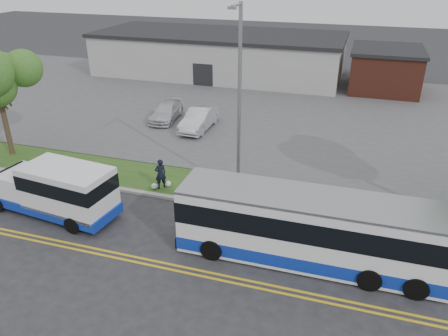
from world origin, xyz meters
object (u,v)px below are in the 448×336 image
(pedestrian, at_px, (160,174))
(parked_car_b, at_px, (166,112))
(streetlight_near, at_px, (239,98))
(transit_bus, at_px, (308,229))
(shuttle_bus, at_px, (58,189))
(parked_car_a, at_px, (199,119))

(pedestrian, distance_m, parked_car_b, 10.99)
(streetlight_near, bearing_deg, transit_bus, -46.85)
(streetlight_near, xyz_separation_m, pedestrian, (-4.05, -0.83, -4.29))
(shuttle_bus, height_order, pedestrian, shuttle_bus)
(pedestrian, distance_m, parked_car_a, 9.10)
(streetlight_near, xyz_separation_m, transit_bus, (4.24, -4.53, -3.74))
(streetlight_near, distance_m, pedestrian, 5.96)
(transit_bus, bearing_deg, parked_car_b, 131.84)
(shuttle_bus, xyz_separation_m, transit_bus, (11.86, 0.07, 0.10))
(shuttle_bus, relative_size, parked_car_a, 1.55)
(pedestrian, relative_size, parked_car_b, 0.39)
(transit_bus, height_order, parked_car_b, transit_bus)
(parked_car_b, bearing_deg, parked_car_a, -25.14)
(parked_car_a, bearing_deg, pedestrian, -81.55)
(streetlight_near, relative_size, parked_car_b, 2.22)
(pedestrian, bearing_deg, shuttle_bus, 5.26)
(shuttle_bus, distance_m, parked_car_b, 13.94)
(shuttle_bus, bearing_deg, transit_bus, 6.70)
(shuttle_bus, height_order, parked_car_b, shuttle_bus)
(shuttle_bus, xyz_separation_m, parked_car_a, (2.38, 12.80, -0.55))
(streetlight_near, height_order, transit_bus, streetlight_near)
(pedestrian, bearing_deg, transit_bus, 114.57)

